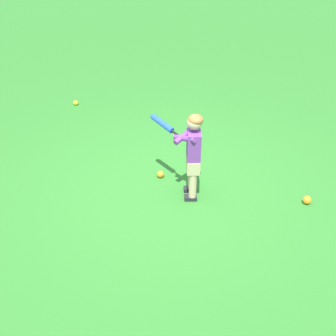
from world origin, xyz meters
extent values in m
plane|color=#2D7528|center=(0.00, 0.00, 0.00)|extent=(40.00, 40.00, 0.00)
cube|color=#232328|center=(-0.22, -0.18, 0.03)|extent=(0.13, 0.17, 0.05)
cylinder|color=#DBB28E|center=(-0.23, -0.20, 0.21)|extent=(0.09, 0.09, 0.34)
cube|color=#232328|center=(-0.06, -0.22, 0.03)|extent=(0.13, 0.17, 0.05)
cylinder|color=#DBB28E|center=(-0.06, -0.24, 0.21)|extent=(0.09, 0.09, 0.34)
cube|color=#C6B284|center=(-0.14, -0.22, 0.46)|extent=(0.30, 0.21, 0.16)
cube|color=#753899|center=(-0.14, -0.22, 0.71)|extent=(0.28, 0.21, 0.34)
sphere|color=#DBB28E|center=(-0.14, -0.22, 1.00)|extent=(0.17, 0.17, 0.17)
ellipsoid|color=olive|center=(-0.15, -0.23, 1.02)|extent=(0.21, 0.21, 0.11)
sphere|color=blue|center=(-0.11, -0.09, 0.80)|extent=(0.04, 0.04, 0.04)
cylinder|color=black|center=(-0.02, -0.05, 0.81)|extent=(0.14, 0.08, 0.05)
cylinder|color=blue|center=(0.19, 0.05, 0.85)|extent=(0.34, 0.21, 0.11)
sphere|color=blue|center=(0.34, 0.12, 0.87)|extent=(0.07, 0.07, 0.07)
cylinder|color=#753899|center=(-0.15, -0.11, 0.81)|extent=(0.30, 0.21, 0.14)
cylinder|color=#753899|center=(-0.08, -0.13, 0.81)|extent=(0.20, 0.30, 0.14)
sphere|color=orange|center=(-0.66, -1.48, 0.05)|extent=(0.10, 0.10, 0.10)
sphere|color=yellow|center=(2.82, 0.89, 0.04)|extent=(0.08, 0.08, 0.08)
sphere|color=orange|center=(0.33, 0.05, 0.05)|extent=(0.09, 0.09, 0.09)
camera|label=1|loc=(-4.01, 1.17, 3.13)|focal=45.28mm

